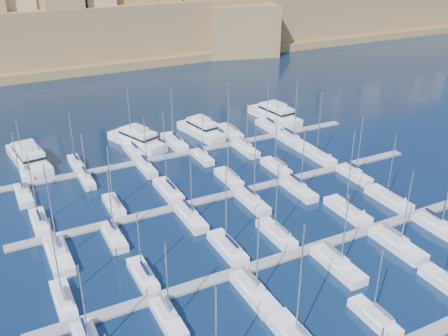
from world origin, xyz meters
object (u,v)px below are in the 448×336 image
motor_yacht_d (275,114)px  motor_yacht_a (29,157)px  motor_yacht_b (137,139)px  motor_yacht_c (201,129)px

motor_yacht_d → motor_yacht_a: bearing=179.7°
motor_yacht_b → motor_yacht_d: bearing=0.6°
motor_yacht_a → motor_yacht_b: (24.17, -0.75, -0.00)m
motor_yacht_b → motor_yacht_d: same height
motor_yacht_c → motor_yacht_d: size_ratio=0.86×
motor_yacht_a → motor_yacht_d: (62.61, -0.35, 0.00)m
motor_yacht_b → motor_yacht_d: (38.44, 0.40, 0.00)m
motor_yacht_c → motor_yacht_d: (22.29, 1.23, 0.00)m
motor_yacht_b → motor_yacht_d: 38.44m
motor_yacht_b → motor_yacht_c: bearing=-2.9°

